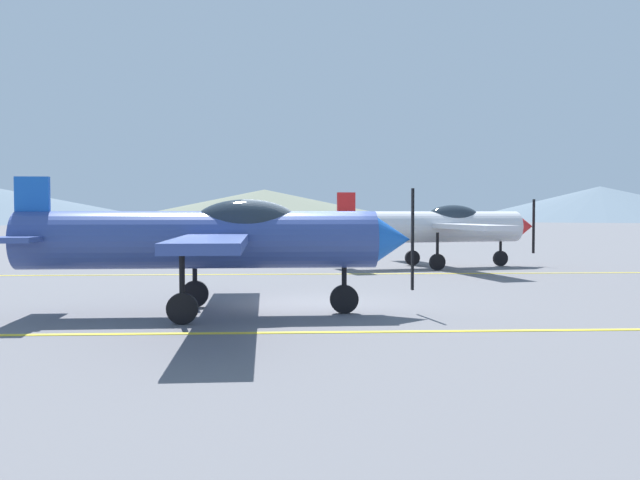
# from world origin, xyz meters

# --- Properties ---
(ground_plane) EXTENTS (400.00, 400.00, 0.00)m
(ground_plane) POSITION_xyz_m (0.00, 0.00, 0.00)
(ground_plane) COLOR slate
(apron_line_near) EXTENTS (80.00, 0.16, 0.01)m
(apron_line_near) POSITION_xyz_m (0.00, -3.12, 0.01)
(apron_line_near) COLOR yellow
(apron_line_near) RESTS_ON ground_plane
(apron_line_far) EXTENTS (80.00, 0.16, 0.01)m
(apron_line_far) POSITION_xyz_m (0.00, 7.85, 0.01)
(apron_line_far) COLOR yellow
(apron_line_far) RESTS_ON ground_plane
(airplane_near) EXTENTS (7.88, 9.09, 2.73)m
(airplane_near) POSITION_xyz_m (-1.76, -0.99, 1.54)
(airplane_near) COLOR #33478C
(airplane_near) RESTS_ON ground_plane
(airplane_mid) EXTENTS (7.99, 9.10, 2.73)m
(airplane_mid) POSITION_xyz_m (5.22, 10.38, 1.54)
(airplane_mid) COLOR silver
(airplane_mid) RESTS_ON ground_plane
(hill_centerleft) EXTENTS (65.61, 65.61, 6.77)m
(hill_centerleft) POSITION_xyz_m (-4.73, 134.44, 3.38)
(hill_centerleft) COLOR slate
(hill_centerleft) RESTS_ON ground_plane
(hill_centerright) EXTENTS (63.37, 63.37, 7.67)m
(hill_centerright) POSITION_xyz_m (69.78, 136.71, 3.83)
(hill_centerright) COLOR slate
(hill_centerright) RESTS_ON ground_plane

